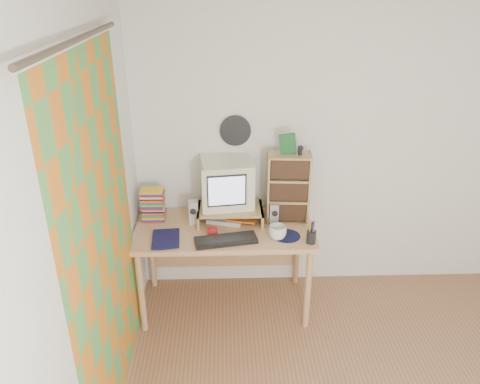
{
  "coord_description": "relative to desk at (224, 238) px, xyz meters",
  "views": [
    {
      "loc": [
        -1.01,
        -1.84,
        2.56
      ],
      "look_at": [
        -0.91,
        1.33,
        1.08
      ],
      "focal_mm": 35.0,
      "sensor_mm": 36.0,
      "label": 1
    }
  ],
  "objects": [
    {
      "name": "pen_cup",
      "position": [
        0.64,
        -0.32,
        0.2
      ],
      "size": [
        0.07,
        0.07,
        0.14
      ],
      "primitive_type": null,
      "rotation": [
        0.0,
        0.0,
        -0.07
      ],
      "color": "black",
      "rests_on": "desk"
    },
    {
      "name": "webcam",
      "position": [
        0.59,
        0.05,
        0.73
      ],
      "size": [
        0.05,
        0.05,
        0.08
      ],
      "primitive_type": null,
      "rotation": [
        0.0,
        0.0,
        -0.01
      ],
      "color": "black",
      "rests_on": "cd_rack"
    },
    {
      "name": "mousepad",
      "position": [
        0.48,
        -0.22,
        0.14
      ],
      "size": [
        0.25,
        0.25,
        0.0
      ],
      "primitive_type": "cylinder",
      "rotation": [
        0.0,
        0.0,
        -0.19
      ],
      "color": "#0F0F34",
      "rests_on": "desk"
    },
    {
      "name": "curtain",
      "position": [
        -0.68,
        -0.96,
        0.53
      ],
      "size": [
        0.0,
        2.2,
        2.2
      ],
      "primitive_type": "plane",
      "rotation": [
        1.57,
        0.0,
        1.57
      ],
      "color": "orange",
      "rests_on": "left_wall"
    },
    {
      "name": "monitor_riser",
      "position": [
        0.05,
        0.04,
        0.23
      ],
      "size": [
        0.52,
        0.3,
        0.12
      ],
      "color": "tan",
      "rests_on": "desk"
    },
    {
      "name": "wall_disc",
      "position": [
        0.1,
        0.29,
        0.81
      ],
      "size": [
        0.25,
        0.02,
        0.25
      ],
      "primitive_type": "cylinder",
      "rotation": [
        1.57,
        0.0,
        0.0
      ],
      "color": "black",
      "rests_on": "back_wall"
    },
    {
      "name": "diary",
      "position": [
        -0.54,
        -0.26,
        0.16
      ],
      "size": [
        0.26,
        0.21,
        0.05
      ],
      "primitive_type": "imported",
      "rotation": [
        0.0,
        0.0,
        0.08
      ],
      "color": "#10103D",
      "rests_on": "desk"
    },
    {
      "name": "mug",
      "position": [
        0.4,
        -0.25,
        0.19
      ],
      "size": [
        0.16,
        0.16,
        0.11
      ],
      "primitive_type": "imported",
      "rotation": [
        0.0,
        0.0,
        0.18
      ],
      "color": "white",
      "rests_on": "desk"
    },
    {
      "name": "red_box",
      "position": [
        -0.09,
        -0.15,
        0.15
      ],
      "size": [
        0.07,
        0.05,
        0.04
      ],
      "primitive_type": "cube",
      "rotation": [
        0.0,
        0.0,
        0.0
      ],
      "color": "red",
      "rests_on": "desk"
    },
    {
      "name": "back_wall",
      "position": [
        1.03,
        0.31,
        0.63
      ],
      "size": [
        3.5,
        0.0,
        3.5
      ],
      "primitive_type": "plane",
      "rotation": [
        1.57,
        0.0,
        0.0
      ],
      "color": "white",
      "rests_on": "floor"
    },
    {
      "name": "left_wall",
      "position": [
        -0.72,
        -1.44,
        0.63
      ],
      "size": [
        0.0,
        3.5,
        3.5
      ],
      "primitive_type": "plane",
      "rotation": [
        1.57,
        0.0,
        1.57
      ],
      "color": "white",
      "rests_on": "floor"
    },
    {
      "name": "keyboard",
      "position": [
        0.01,
        -0.29,
        0.15
      ],
      "size": [
        0.48,
        0.23,
        0.03
      ],
      "primitive_type": "cube",
      "rotation": [
        0.0,
        0.0,
        0.18
      ],
      "color": "black",
      "rests_on": "desk"
    },
    {
      "name": "papers",
      "position": [
        0.07,
        0.06,
        0.15
      ],
      "size": [
        0.32,
        0.27,
        0.04
      ],
      "primitive_type": null,
      "rotation": [
        0.0,
        0.0,
        -0.27
      ],
      "color": "beige",
      "rests_on": "desk"
    },
    {
      "name": "dvd_stack",
      "position": [
        -0.57,
        0.09,
        0.26
      ],
      "size": [
        0.18,
        0.13,
        0.25
      ],
      "primitive_type": null,
      "rotation": [
        0.0,
        0.0,
        -0.02
      ],
      "color": "brown",
      "rests_on": "desk"
    },
    {
      "name": "desk",
      "position": [
        0.0,
        0.0,
        0.0
      ],
      "size": [
        1.4,
        0.7,
        0.75
      ],
      "color": "tan",
      "rests_on": "floor"
    },
    {
      "name": "speaker_right",
      "position": [
        0.4,
        -0.03,
        0.23
      ],
      "size": [
        0.08,
        0.08,
        0.19
      ],
      "primitive_type": "cube",
      "rotation": [
        0.0,
        0.0,
        -0.09
      ],
      "color": "silver",
      "rests_on": "desk"
    },
    {
      "name": "speaker_left",
      "position": [
        -0.24,
        0.01,
        0.23
      ],
      "size": [
        0.08,
        0.08,
        0.19
      ],
      "primitive_type": "cube",
      "rotation": [
        0.0,
        0.0,
        0.08
      ],
      "color": "silver",
      "rests_on": "desk"
    },
    {
      "name": "game_box",
      "position": [
        0.49,
        0.08,
        0.77
      ],
      "size": [
        0.12,
        0.03,
        0.16
      ],
      "primitive_type": "cube",
      "rotation": [
        0.0,
        0.0,
        -0.04
      ],
      "color": "#185526",
      "rests_on": "cd_rack"
    },
    {
      "name": "cd_rack",
      "position": [
        0.51,
        0.06,
        0.41
      ],
      "size": [
        0.35,
        0.2,
        0.56
      ],
      "primitive_type": "cube",
      "rotation": [
        0.0,
        0.0,
        -0.07
      ],
      "color": "tan",
      "rests_on": "desk"
    },
    {
      "name": "crt_monitor",
      "position": [
        0.03,
        0.09,
        0.44
      ],
      "size": [
        0.44,
        0.44,
        0.37
      ],
      "primitive_type": "cube",
      "rotation": [
        0.0,
        0.0,
        0.13
      ],
      "color": "silver",
      "rests_on": "monitor_riser"
    }
  ]
}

